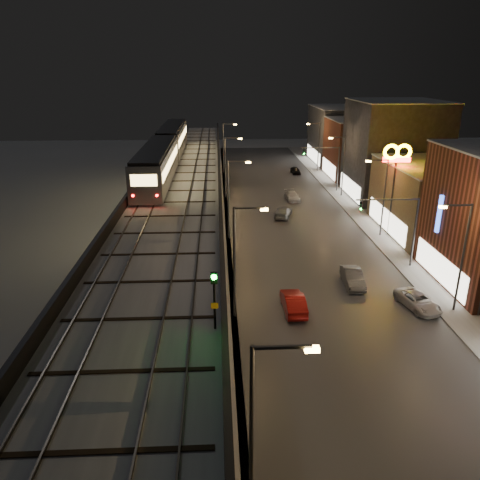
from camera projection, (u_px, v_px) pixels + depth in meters
name	position (u px, v px, depth m)	size (l,w,h in m)	color
ground	(257.00, 438.00, 24.81)	(220.00, 220.00, 0.00)	silver
road_surface	(294.00, 226.00, 57.93)	(17.00, 120.00, 0.06)	#46474D
sidewalk_right	(373.00, 224.00, 58.37)	(4.00, 120.00, 0.14)	#9FA1A8
under_viaduct_pavement	(185.00, 228.00, 57.31)	(11.00, 120.00, 0.06)	#9FA1A8
elevated_viaduct	(181.00, 190.00, 52.42)	(9.00, 100.00, 6.30)	black
viaduct_trackbed	(181.00, 183.00, 52.27)	(8.40, 100.00, 0.32)	#B2B7C1
viaduct_parapet_streetside	(219.00, 178.00, 52.33)	(0.30, 100.00, 1.10)	black
viaduct_parapet_far	(141.00, 179.00, 51.94)	(0.30, 100.00, 1.10)	black
building_c	(440.00, 199.00, 54.47)	(12.20, 15.20, 8.16)	brown
building_d	(394.00, 150.00, 68.42)	(12.20, 13.20, 14.16)	#292A35
building_e	(364.00, 149.00, 82.23)	(12.20, 12.20, 10.16)	brown
building_f	(344.00, 135.00, 95.17)	(12.20, 16.20, 11.16)	#3F4045
streetlight_left_0	(258.00, 428.00, 18.29)	(2.57, 0.28, 9.00)	#38383A
streetlight_left_1	(238.00, 255.00, 35.15)	(2.57, 0.28, 9.00)	#38383A
streetlight_right_1	(460.00, 251.00, 35.94)	(2.56, 0.28, 9.00)	#38383A
streetlight_left_2	(231.00, 194.00, 52.01)	(2.57, 0.28, 9.00)	#38383A
streetlight_right_2	(382.00, 192.00, 52.80)	(2.56, 0.28, 9.00)	#38383A
streetlight_left_3	(227.00, 163.00, 68.88)	(2.57, 0.28, 9.00)	#38383A
streetlight_right_3	(342.00, 162.00, 69.66)	(2.56, 0.28, 9.00)	#38383A
streetlight_left_4	(225.00, 144.00, 85.74)	(2.57, 0.28, 9.00)	#38383A
streetlight_right_4	(317.00, 144.00, 86.53)	(2.56, 0.28, 9.00)	#38383A
traffic_light_rig_a	(404.00, 224.00, 44.58)	(6.10, 0.34, 7.00)	#38383A
traffic_light_rig_b	(331.00, 163.00, 72.69)	(6.10, 0.34, 7.00)	#38383A
subway_train	(166.00, 149.00, 60.41)	(3.21, 39.10, 3.85)	gray
rail_signal	(214.00, 289.00, 21.80)	(0.35, 0.43, 3.02)	black
car_near_white	(293.00, 303.00, 37.50)	(1.60, 4.59, 1.51)	maroon
car_mid_dark	(283.00, 213.00, 61.09)	(1.84, 4.53, 1.31)	gray
car_onc_silver	(353.00, 278.00, 41.91)	(1.56, 4.46, 1.47)	#474A4F
car_onc_dark	(418.00, 302.00, 37.96)	(2.04, 4.43, 1.23)	silver
car_onc_white	(292.00, 196.00, 68.89)	(1.75, 4.31, 1.25)	silver
car_onc_red	(295.00, 171.00, 86.07)	(1.45, 3.61, 1.23)	black
sign_mcdonalds	(396.00, 161.00, 51.78)	(3.16, 0.52, 10.63)	#38383A
sign_carwash	(445.00, 221.00, 41.94)	(1.53, 0.35, 7.92)	#38383A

